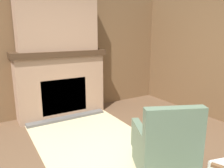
{
  "coord_description": "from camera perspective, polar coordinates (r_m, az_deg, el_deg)",
  "views": [
    {
      "loc": [
        1.93,
        -1.35,
        1.7
      ],
      "look_at": [
        -0.99,
        0.41,
        0.9
      ],
      "focal_mm": 35.0,
      "sensor_mm": 36.0,
      "label": 1
    }
  ],
  "objects": [
    {
      "name": "storage_case",
      "position": [
        4.66,
        -9.38,
        9.7
      ],
      "size": [
        0.16,
        0.25,
        0.14
      ],
      "color": "gray",
      "rests_on": "fireplace_hearth"
    },
    {
      "name": "fireplace_hearth",
      "position": [
        4.59,
        -13.19,
        -0.03
      ],
      "size": [
        0.65,
        1.85,
        1.35
      ],
      "color": "#9E7A60",
      "rests_on": "ground"
    },
    {
      "name": "area_rug",
      "position": [
        3.16,
        0.23,
        -19.18
      ],
      "size": [
        3.74,
        1.67,
        0.01
      ],
      "color": "#C6B789",
      "rests_on": "ground"
    },
    {
      "name": "armchair",
      "position": [
        2.77,
        13.57,
        -16.3
      ],
      "size": [
        0.87,
        0.87,
        0.96
      ],
      "rotation": [
        0.0,
        0.0,
        2.72
      ],
      "color": "#516651",
      "rests_on": "ground"
    },
    {
      "name": "wood_panel_wall_left",
      "position": [
        4.74,
        -14.56,
        7.63
      ],
      "size": [
        0.06,
        5.74,
        2.54
      ],
      "color": "brown",
      "rests_on": "ground"
    },
    {
      "name": "firewood_stack",
      "position": [
        3.94,
        13.28,
        -10.43
      ],
      "size": [
        0.52,
        0.46,
        0.29
      ],
      "rotation": [
        0.0,
        0.0,
        -0.17
      ],
      "color": "brown",
      "rests_on": "ground"
    },
    {
      "name": "decorative_plate_on_mantel",
      "position": [
        4.58,
        -12.8,
        9.99
      ],
      "size": [
        0.06,
        0.23,
        0.22
      ],
      "color": "gold",
      "rests_on": "fireplace_hearth"
    },
    {
      "name": "chimney_breast",
      "position": [
        4.49,
        -14.12,
        15.9
      ],
      "size": [
        0.38,
        1.54,
        1.17
      ],
      "color": "#9E7A60",
      "rests_on": "fireplace_hearth"
    },
    {
      "name": "oil_lamp_vase",
      "position": [
        4.46,
        -17.25,
        9.32
      ],
      "size": [
        0.12,
        0.12,
        0.24
      ],
      "color": "silver",
      "rests_on": "fireplace_hearth"
    }
  ]
}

